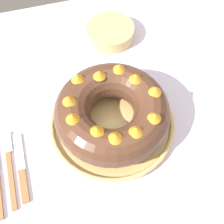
% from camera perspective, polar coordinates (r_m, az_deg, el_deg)
% --- Properties ---
extents(ground_plane, '(8.00, 8.00, 0.00)m').
position_cam_1_polar(ground_plane, '(1.50, -0.77, -17.67)').
color(ground_plane, '#4C4742').
extents(dining_table, '(1.29, 1.02, 0.77)m').
position_cam_1_polar(dining_table, '(0.86, -1.29, -6.99)').
color(dining_table, silver).
rests_on(dining_table, ground_plane).
extents(serving_dish, '(0.31, 0.31, 0.02)m').
position_cam_1_polar(serving_dish, '(0.77, -0.00, -2.06)').
color(serving_dish, tan).
rests_on(serving_dish, dining_table).
extents(bundt_cake, '(0.27, 0.27, 0.10)m').
position_cam_1_polar(bundt_cake, '(0.73, -0.00, 0.06)').
color(bundt_cake, '#4C2D1E').
rests_on(bundt_cake, serving_dish).
extents(fork, '(0.02, 0.20, 0.01)m').
position_cam_1_polar(fork, '(0.77, -18.28, -8.86)').
color(fork, '#936038').
rests_on(fork, dining_table).
extents(cake_knife, '(0.02, 0.17, 0.01)m').
position_cam_1_polar(cake_knife, '(0.76, -16.16, -10.39)').
color(cake_knife, '#936038').
rests_on(cake_knife, dining_table).
extents(side_bowl, '(0.14, 0.14, 0.04)m').
position_cam_1_polar(side_bowl, '(0.95, -0.31, 14.34)').
color(side_bowl, tan).
rests_on(side_bowl, dining_table).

